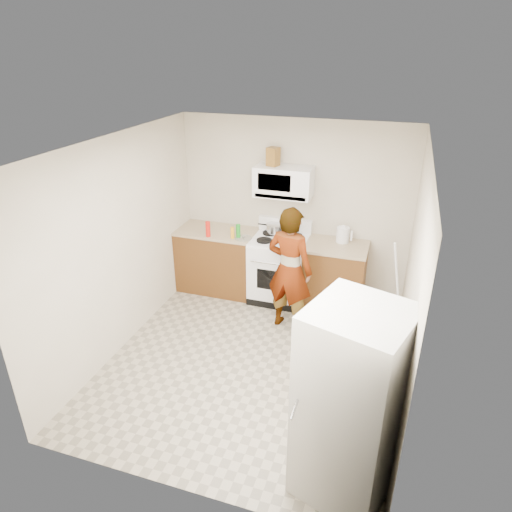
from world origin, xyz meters
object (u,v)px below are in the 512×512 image
at_px(fridge, 351,406).
at_px(gas_range, 279,268).
at_px(person, 290,270).
at_px(saucepan, 274,228).
at_px(kettle, 343,235).
at_px(microwave, 284,182).

bearing_deg(fridge, gas_range, 133.23).
bearing_deg(gas_range, fridge, -64.53).
relative_size(gas_range, person, 0.69).
bearing_deg(saucepan, person, -61.97).
bearing_deg(fridge, kettle, 117.51).
bearing_deg(microwave, saucepan, 173.02).
bearing_deg(kettle, saucepan, 159.15).
height_order(person, saucepan, person).
height_order(gas_range, saucepan, gas_range).
distance_m(fridge, saucepan, 3.29).
bearing_deg(saucepan, gas_range, -49.79).
distance_m(gas_range, fridge, 3.13).
distance_m(gas_range, saucepan, 0.56).
relative_size(gas_range, kettle, 5.48).
bearing_deg(kettle, microwave, 160.20).
distance_m(kettle, saucepan, 0.95).
xyz_separation_m(gas_range, saucepan, (-0.12, 0.14, 0.53)).
xyz_separation_m(gas_range, fridge, (1.34, -2.80, 0.36)).
xyz_separation_m(microwave, person, (0.31, -0.79, -0.88)).
height_order(microwave, fridge, microwave).
distance_m(gas_range, person, 0.80).
bearing_deg(gas_range, microwave, 90.00).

